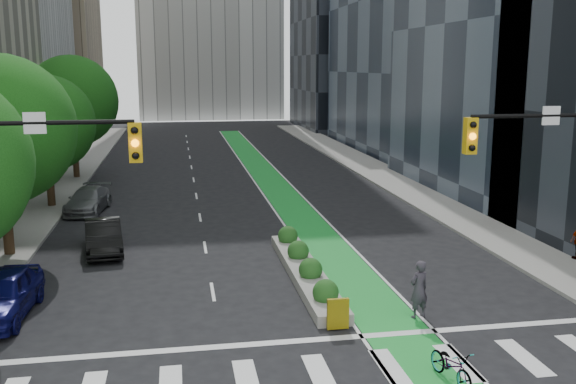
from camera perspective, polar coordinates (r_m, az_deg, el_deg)
name	(u,v)px	position (r m, az deg, el deg)	size (l,w,h in m)	color
ground	(312,358)	(18.98, 2.19, -14.54)	(160.00, 160.00, 0.00)	black
sidewalk_left	(48,197)	(43.28, -20.59, -0.40)	(3.60, 90.00, 0.15)	gray
sidewalk_right	(403,185)	(45.22, 10.22, 0.61)	(3.60, 90.00, 0.15)	gray
bike_lane_paint	(268,178)	(47.89, -1.80, 1.29)	(2.20, 70.00, 0.01)	green
building_tan_far	(33,25)	(84.45, -21.71, 13.66)	(14.00, 16.00, 26.00)	tan
building_dark_end	(354,21)	(88.13, 5.87, 14.89)	(14.00, 18.00, 28.00)	black
tree_midfar	(46,124)	(39.54, -20.72, 5.70)	(5.60, 5.60, 7.76)	black
tree_far	(72,101)	(49.33, -18.66, 7.66)	(6.60, 6.60, 9.00)	black
median_planter	(305,268)	(25.48, 1.52, -6.80)	(1.20, 10.26, 1.10)	gray
bicycle	(451,365)	(18.02, 14.31, -14.67)	(0.64, 1.84, 0.97)	gray
cyclist	(419,289)	(21.80, 11.56, -8.47)	(0.72, 0.47, 1.98)	#332E38
parked_car_left_near	(2,295)	(23.46, -24.09, -8.33)	(1.87, 4.66, 1.59)	#0D0E52
parked_car_left_mid	(103,237)	(29.87, -16.09, -3.83)	(1.53, 4.39, 1.45)	black
parked_car_left_far	(88,200)	(38.34, -17.35, -0.69)	(1.91, 4.71, 1.37)	slate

